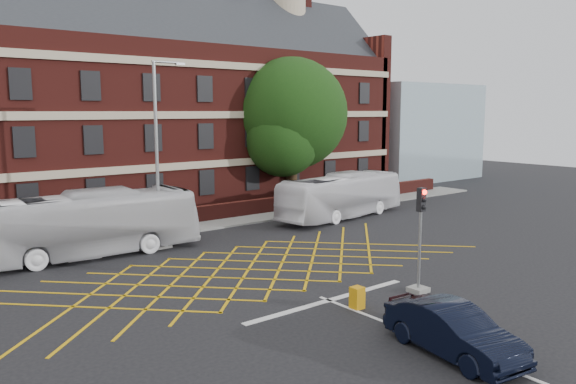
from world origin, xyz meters
TOP-DOWN VIEW (x-y plane):
  - ground at (0.00, 0.00)m, footprint 120.00×120.00m
  - victorian_building at (0.25, 22.00)m, footprint 51.00×12.17m
  - boundary_wall at (0.00, 13.00)m, footprint 56.00×0.50m
  - far_pavement at (0.00, 12.00)m, footprint 60.00×3.00m
  - glass_block at (34.00, 21.00)m, footprint 14.00×10.00m
  - box_junction_hatching at (0.00, 2.00)m, footprint 8.22×8.22m
  - stop_line at (0.00, -3.50)m, footprint 8.00×0.30m
  - centre_line at (0.00, -10.00)m, footprint 0.15×14.00m
  - bus_left at (-5.37, 8.99)m, footprint 12.05×3.45m
  - bus_right at (12.23, 8.51)m, footprint 11.10×4.05m
  - car_navy at (-0.40, -9.41)m, footprint 2.29×4.82m
  - car_maroon at (0.45, -8.23)m, footprint 1.81×3.79m
  - deciduous_tree at (13.48, 15.56)m, footprint 8.75×8.75m
  - traffic_light_near at (3.55, -4.99)m, footprint 0.70×0.70m
  - street_lamp at (-1.25, 8.50)m, footprint 2.25×1.00m
  - utility_cabinet at (0.23, -4.78)m, footprint 0.45×0.42m

SIDE VIEW (x-z plane):
  - ground at x=0.00m, z-range 0.00..0.00m
  - box_junction_hatching at x=0.00m, z-range 0.00..0.02m
  - stop_line at x=0.00m, z-range 0.00..0.02m
  - centre_line at x=0.00m, z-range 0.00..0.02m
  - far_pavement at x=0.00m, z-range 0.00..0.12m
  - utility_cabinet at x=0.23m, z-range 0.00..0.82m
  - boundary_wall at x=0.00m, z-range 0.00..1.10m
  - car_maroon at x=0.45m, z-range 0.00..1.25m
  - car_navy at x=-0.40m, z-range 0.00..1.53m
  - bus_right at x=12.23m, z-range 0.00..3.02m
  - bus_left at x=-5.37m, z-range 0.00..3.32m
  - traffic_light_near at x=3.55m, z-range -0.37..3.90m
  - street_lamp at x=-1.25m, z-range -1.46..8.41m
  - glass_block at x=34.00m, z-range 0.00..10.00m
  - deciduous_tree at x=13.48m, z-range 0.74..12.18m
  - victorian_building at x=0.25m, z-range -2.36..18.04m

